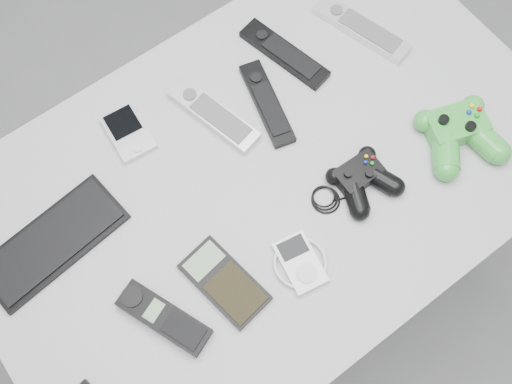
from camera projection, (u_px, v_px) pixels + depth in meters
floor at (283, 274)px, 1.87m from camera, size 3.50×3.50×0.00m
desk at (267, 186)px, 1.22m from camera, size 1.16×0.75×0.78m
pda_keyboard at (53, 242)px, 1.10m from camera, size 0.28×0.14×0.02m
pda at (128, 133)px, 1.18m from camera, size 0.08×0.12×0.02m
remote_silver_a at (213, 114)px, 1.19m from camera, size 0.10×0.21×0.02m
remote_black_a at (267, 103)px, 1.20m from camera, size 0.09×0.20×0.02m
remote_black_b at (284, 53)px, 1.24m from camera, size 0.09×0.21×0.02m
remote_silver_b at (362, 28)px, 1.27m from camera, size 0.11×0.22×0.02m
cordless_handset at (164, 318)px, 1.04m from camera, size 0.11×0.18×0.03m
calculator at (224, 282)px, 1.07m from camera, size 0.11×0.17×0.02m
mp3_player at (300, 263)px, 1.08m from camera, size 0.12×0.12×0.02m
controller_black at (362, 179)px, 1.13m from camera, size 0.21×0.14×0.04m
controller_green at (460, 132)px, 1.16m from camera, size 0.20×0.21×0.05m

